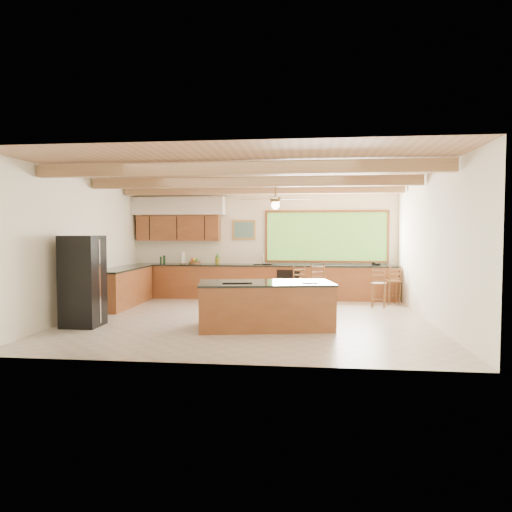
# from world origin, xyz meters

# --- Properties ---
(ground) EXTENTS (7.20, 7.20, 0.00)m
(ground) POSITION_xyz_m (0.00, 0.00, 0.00)
(ground) COLOR beige
(ground) RESTS_ON ground
(room_shell) EXTENTS (7.27, 6.54, 3.02)m
(room_shell) POSITION_xyz_m (-0.17, 0.65, 2.21)
(room_shell) COLOR white
(room_shell) RESTS_ON ground
(counter_run) EXTENTS (7.12, 3.10, 1.23)m
(counter_run) POSITION_xyz_m (-0.82, 2.52, 0.46)
(counter_run) COLOR brown
(counter_run) RESTS_ON ground
(island) EXTENTS (2.63, 1.57, 0.88)m
(island) POSITION_xyz_m (0.41, -0.83, 0.43)
(island) COLOR brown
(island) RESTS_ON ground
(refrigerator) EXTENTS (0.68, 0.65, 1.72)m
(refrigerator) POSITION_xyz_m (-3.05, -1.07, 0.86)
(refrigerator) COLOR black
(refrigerator) RESTS_ON ground
(bar_stool_a) EXTENTS (0.45, 0.45, 0.99)m
(bar_stool_a) POSITION_xyz_m (1.05, 1.55, 0.58)
(bar_stool_a) COLOR brown
(bar_stool_a) RESTS_ON ground
(bar_stool_b) EXTENTS (0.47, 0.47, 1.06)m
(bar_stool_b) POSITION_xyz_m (1.39, 1.55, 0.63)
(bar_stool_b) COLOR brown
(bar_stool_b) RESTS_ON ground
(bar_stool_c) EXTENTS (0.41, 0.41, 0.96)m
(bar_stool_c) POSITION_xyz_m (2.87, 1.65, 0.57)
(bar_stool_c) COLOR brown
(bar_stool_c) RESTS_ON ground
(bar_stool_d) EXTENTS (0.41, 0.41, 0.96)m
(bar_stool_d) POSITION_xyz_m (3.30, 2.27, 0.57)
(bar_stool_d) COLOR brown
(bar_stool_d) RESTS_ON ground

